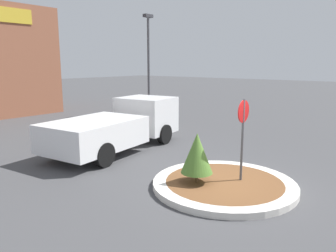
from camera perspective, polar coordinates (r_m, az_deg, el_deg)
The scene contains 6 objects.
ground_plane at distance 9.68m, azimuth 9.69°, elevation -10.47°, with size 120.00×120.00×0.00m, color #474749.
traffic_island at distance 9.65m, azimuth 9.71°, elevation -9.98°, with size 4.08×4.08×0.18m.
stop_sign at distance 9.42m, azimuth 12.90°, elevation -0.30°, with size 0.64×0.07×2.52m.
island_shrub at distance 9.19m, azimuth 5.07°, elevation -4.71°, with size 0.90×0.90×1.43m.
utility_truck at distance 13.54m, azimuth -8.44°, elevation 0.14°, with size 6.43×3.08×1.97m.
light_pole at distance 22.05m, azimuth -3.41°, elevation 11.81°, with size 0.70×0.30×6.58m.
Camera 1 is at (-7.92, -4.32, 3.51)m, focal length 35.00 mm.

